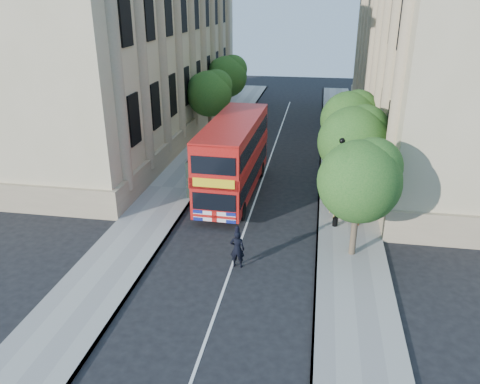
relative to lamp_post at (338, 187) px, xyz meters
The scene contains 17 objects.
ground 8.20m from the lamp_post, 129.81° to the right, with size 120.00×120.00×0.00m, color black.
pavement_right 4.75m from the lamp_post, 79.38° to the left, with size 3.50×80.00×0.12m, color gray.
pavement_left 11.73m from the lamp_post, 159.59° to the left, with size 3.50×80.00×0.12m, color gray.
building_right 21.06m from the lamp_post, 63.95° to the left, with size 12.00×38.00×18.00m, color tan.
building_left 26.82m from the lamp_post, 136.25° to the left, with size 12.00×38.00×18.00m, color tan.
tree_right_near 3.54m from the lamp_post, 74.15° to the right, with size 4.00×4.00×6.08m.
tree_right_mid 3.70m from the lamp_post, 74.48° to the left, with size 4.20×4.20×6.37m.
tree_right_far 9.25m from the lamp_post, 84.67° to the left, with size 4.00×4.00×6.15m.
tree_left_far 19.52m from the lamp_post, 124.35° to the left, with size 4.00×4.00×6.30m.
tree_left_back 26.51m from the lamp_post, 114.51° to the left, with size 4.20×4.20×6.65m.
lamp_post is the anchor object (origin of this frame).
double_decker_bus 7.58m from the lamp_post, 149.59° to the left, with size 3.09×10.66×4.89m.
box_van 9.17m from the lamp_post, 150.18° to the left, with size 2.62×5.66×3.16m.
police_constable 7.07m from the lamp_post, 133.30° to the right, with size 0.71×0.46×1.93m, color black.
woman_pedestrian 1.87m from the lamp_post, 66.06° to the left, with size 0.89×0.69×1.83m, color silver.
child_a 2.27m from the lamp_post, 11.58° to the left, with size 0.60×0.25×1.02m, color orange.
child_b 2.12m from the lamp_post, 90.70° to the left, with size 0.70×0.40×1.08m, color gold.
Camera 1 is at (3.72, -18.31, 12.14)m, focal length 35.00 mm.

